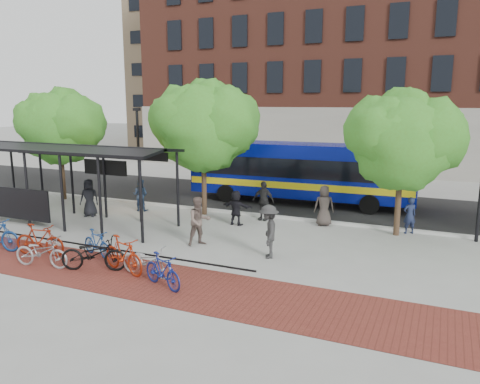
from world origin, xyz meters
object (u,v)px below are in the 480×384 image
at_px(bike_10, 147,261).
at_px(pedestrian_6, 324,206).
at_px(bus_shelter, 63,157).
at_px(pedestrian_9, 269,231).
at_px(pedestrian_8, 199,221).
at_px(bike_9, 123,255).
at_px(tree_b, 205,123).
at_px(pedestrian_4, 263,201).
at_px(bike_11, 162,271).
at_px(lamp_post_left, 139,154).
at_px(bus, 301,169).
at_px(tree_c, 405,137).
at_px(pedestrian_0, 89,198).
at_px(bike_7, 97,243).
at_px(pedestrian_2, 140,195).
at_px(bike_5, 40,240).
at_px(tree_a, 61,124).
at_px(pedestrian_7, 410,215).
at_px(bike_6, 41,252).
at_px(bike_8, 94,254).
at_px(pedestrian_5, 236,208).

distance_m(bike_10, pedestrian_6, 9.09).
height_order(bus_shelter, pedestrian_9, bus_shelter).
bearing_deg(pedestrian_8, bike_9, -152.73).
xyz_separation_m(tree_b, pedestrian_4, (2.95, 0.05, -3.54)).
bearing_deg(pedestrian_9, bus_shelter, -117.72).
xyz_separation_m(bike_10, bike_11, (0.96, -0.59, 0.02)).
height_order(lamp_post_left, bus, lamp_post_left).
bearing_deg(tree_c, bus_shelter, -164.94).
bearing_deg(pedestrian_0, bike_7, -68.64).
relative_size(tree_c, lamp_post_left, 1.16).
height_order(bus_shelter, pedestrian_2, bus_shelter).
height_order(bus, pedestrian_8, bus).
bearing_deg(pedestrian_6, bike_5, 24.75).
bearing_deg(bike_10, bus, -2.43).
bearing_deg(tree_a, tree_b, 0.00).
height_order(bus_shelter, pedestrian_7, bus_shelter).
xyz_separation_m(bike_9, pedestrian_2, (-4.66, 7.45, 0.22)).
bearing_deg(pedestrian_0, tree_b, 5.56).
height_order(tree_c, pedestrian_6, tree_c).
bearing_deg(bike_5, bike_11, -107.81).
relative_size(bus, pedestrian_8, 6.38).
relative_size(tree_c, bus, 0.49).
xyz_separation_m(tree_a, bus, (12.44, 4.38, -2.38)).
bearing_deg(bike_6, bike_11, -96.24).
bearing_deg(bike_8, bike_11, -116.99).
bearing_deg(pedestrian_9, pedestrian_5, -163.32).
distance_m(pedestrian_8, pedestrian_9, 2.96).
height_order(bus_shelter, tree_b, tree_b).
bearing_deg(lamp_post_left, bike_7, -65.10).
bearing_deg(bike_8, bike_5, 60.53).
distance_m(bike_8, pedestrian_7, 12.64).
bearing_deg(pedestrian_2, pedestrian_5, 162.96).
relative_size(bike_11, pedestrian_8, 0.92).
height_order(pedestrian_4, pedestrian_9, pedestrian_9).
bearing_deg(bike_9, tree_c, -25.56).
relative_size(tree_b, pedestrian_9, 3.39).
height_order(tree_a, pedestrian_0, tree_a).
xyz_separation_m(tree_b, bike_5, (-2.55, -7.97, -3.88)).
bearing_deg(pedestrian_2, bus, -154.58).
distance_m(bike_10, pedestrian_8, 3.59).
height_order(bike_5, pedestrian_8, pedestrian_8).
bearing_deg(bike_7, tree_c, -35.30).
bearing_deg(pedestrian_9, bike_6, -80.80).
relative_size(bus_shelter, bike_9, 5.29).
bearing_deg(pedestrian_6, pedestrian_7, 163.04).
height_order(bus, pedestrian_7, bus).
bearing_deg(pedestrian_7, pedestrian_6, -29.55).
relative_size(bike_11, pedestrian_0, 0.96).
bearing_deg(lamp_post_left, tree_a, -177.08).
xyz_separation_m(lamp_post_left, bike_5, (1.55, -8.22, -2.16)).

